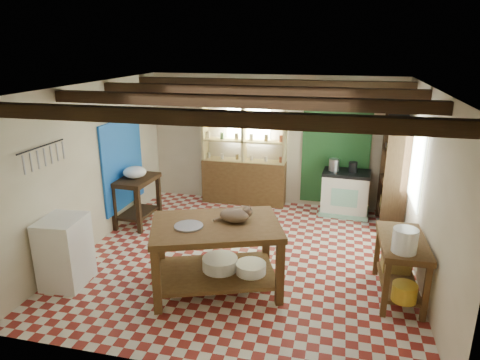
% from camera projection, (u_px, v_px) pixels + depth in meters
% --- Properties ---
extents(floor, '(5.00, 5.00, 0.02)m').
position_uv_depth(floor, '(245.00, 257.00, 6.67)').
color(floor, maroon).
rests_on(floor, ground).
extents(ceiling, '(5.00, 5.00, 0.02)m').
position_uv_depth(ceiling, '(246.00, 87.00, 5.88)').
color(ceiling, '#4B4A4F').
rests_on(ceiling, wall_back).
extents(wall_back, '(5.00, 0.04, 2.60)m').
position_uv_depth(wall_back, '(273.00, 141.00, 8.59)').
color(wall_back, beige).
rests_on(wall_back, floor).
extents(wall_front, '(5.00, 0.04, 2.60)m').
position_uv_depth(wall_front, '(187.00, 255.00, 3.96)').
color(wall_front, beige).
rests_on(wall_front, floor).
extents(wall_left, '(0.04, 5.00, 2.60)m').
position_uv_depth(wall_left, '(93.00, 166.00, 6.82)').
color(wall_left, beige).
rests_on(wall_left, floor).
extents(wall_right, '(0.04, 5.00, 2.60)m').
position_uv_depth(wall_right, '(427.00, 190.00, 5.72)').
color(wall_right, beige).
rests_on(wall_right, floor).
extents(ceiling_beams, '(5.00, 3.80, 0.15)m').
position_uv_depth(ceiling_beams, '(246.00, 96.00, 5.91)').
color(ceiling_beams, '#322011').
rests_on(ceiling_beams, ceiling).
extents(blue_wall_patch, '(0.04, 1.40, 1.60)m').
position_uv_depth(blue_wall_patch, '(123.00, 164.00, 7.71)').
color(blue_wall_patch, blue).
rests_on(blue_wall_patch, wall_left).
extents(green_wall_patch, '(1.30, 0.04, 2.30)m').
position_uv_depth(green_wall_patch, '(336.00, 147.00, 8.30)').
color(green_wall_patch, '#205023').
rests_on(green_wall_patch, wall_back).
extents(window_back, '(0.90, 0.02, 0.80)m').
position_uv_depth(window_back, '(248.00, 120.00, 8.56)').
color(window_back, silver).
rests_on(window_back, wall_back).
extents(window_right, '(0.02, 1.30, 1.20)m').
position_uv_depth(window_right, '(416.00, 163.00, 6.62)').
color(window_right, silver).
rests_on(window_right, wall_right).
extents(utensil_rail, '(0.06, 0.90, 0.28)m').
position_uv_depth(utensil_rail, '(42.00, 156.00, 5.55)').
color(utensil_rail, black).
rests_on(utensil_rail, wall_left).
extents(pot_rack, '(0.86, 0.12, 0.36)m').
position_uv_depth(pot_rack, '(339.00, 101.00, 7.63)').
color(pot_rack, black).
rests_on(pot_rack, ceiling).
extents(shelving_unit, '(1.70, 0.34, 2.20)m').
position_uv_depth(shelving_unit, '(244.00, 151.00, 8.60)').
color(shelving_unit, tan).
rests_on(shelving_unit, floor).
extents(tall_rack, '(0.40, 0.86, 2.00)m').
position_uv_depth(tall_rack, '(394.00, 172.00, 7.53)').
color(tall_rack, '#322011').
rests_on(tall_rack, floor).
extents(work_table, '(1.94, 1.61, 0.94)m').
position_uv_depth(work_table, '(216.00, 256.00, 5.68)').
color(work_table, brown).
rests_on(work_table, floor).
extents(stove, '(0.92, 0.65, 0.86)m').
position_uv_depth(stove, '(345.00, 193.00, 8.20)').
color(stove, beige).
rests_on(stove, floor).
extents(prep_table, '(0.65, 0.90, 0.88)m').
position_uv_depth(prep_table, '(137.00, 201.00, 7.76)').
color(prep_table, '#322011').
rests_on(prep_table, floor).
extents(white_cabinet, '(0.58, 0.68, 0.96)m').
position_uv_depth(white_cabinet, '(65.00, 251.00, 5.80)').
color(white_cabinet, white).
rests_on(white_cabinet, floor).
extents(right_counter, '(0.59, 1.14, 0.81)m').
position_uv_depth(right_counter, '(400.00, 268.00, 5.52)').
color(right_counter, brown).
rests_on(right_counter, floor).
extents(cat, '(0.49, 0.46, 0.18)m').
position_uv_depth(cat, '(234.00, 215.00, 5.59)').
color(cat, '#80644A').
rests_on(cat, work_table).
extents(steel_tray, '(0.48, 0.48, 0.02)m').
position_uv_depth(steel_tray, '(189.00, 226.00, 5.45)').
color(steel_tray, '#A9A8B0').
rests_on(steel_tray, work_table).
extents(basin_large, '(0.62, 0.62, 0.17)m').
position_uv_depth(basin_large, '(220.00, 263.00, 5.78)').
color(basin_large, white).
rests_on(basin_large, work_table).
extents(basin_small, '(0.52, 0.52, 0.14)m').
position_uv_depth(basin_small, '(251.00, 268.00, 5.69)').
color(basin_small, white).
rests_on(basin_small, work_table).
extents(kettle_left, '(0.21, 0.21, 0.22)m').
position_uv_depth(kettle_left, '(334.00, 165.00, 8.11)').
color(kettle_left, '#A9A8B0').
rests_on(kettle_left, stove).
extents(kettle_right, '(0.17, 0.17, 0.20)m').
position_uv_depth(kettle_right, '(353.00, 167.00, 8.01)').
color(kettle_right, black).
rests_on(kettle_right, stove).
extents(enamel_bowl, '(0.43, 0.43, 0.20)m').
position_uv_depth(enamel_bowl, '(135.00, 172.00, 7.60)').
color(enamel_bowl, white).
rests_on(enamel_bowl, prep_table).
extents(white_bucket, '(0.30, 0.30, 0.29)m').
position_uv_depth(white_bucket, '(405.00, 240.00, 5.04)').
color(white_bucket, white).
rests_on(white_bucket, right_counter).
extents(wicker_basket, '(0.37, 0.30, 0.25)m').
position_uv_depth(wicker_basket, '(396.00, 261.00, 5.82)').
color(wicker_basket, olive).
rests_on(wicker_basket, right_counter).
extents(yellow_tub, '(0.30, 0.30, 0.22)m').
position_uv_depth(yellow_tub, '(404.00, 292.00, 5.13)').
color(yellow_tub, gold).
rests_on(yellow_tub, right_counter).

